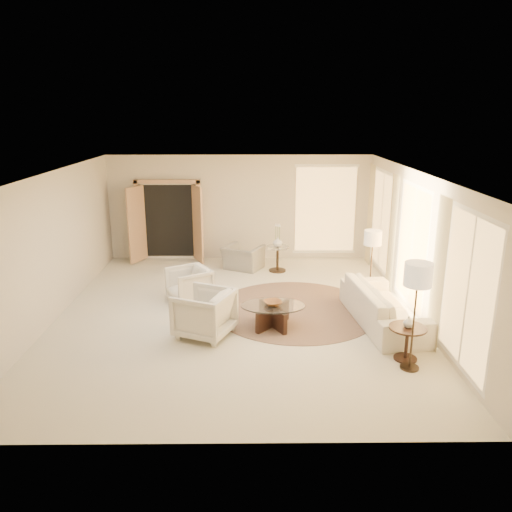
{
  "coord_description": "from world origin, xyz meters",
  "views": [
    {
      "loc": [
        0.3,
        -9.2,
        3.9
      ],
      "look_at": [
        0.4,
        0.4,
        1.1
      ],
      "focal_mm": 35.0,
      "sensor_mm": 36.0,
      "label": 1
    }
  ],
  "objects_px": {
    "accent_chair": "(243,254)",
    "side_table": "(278,256)",
    "armchair_left": "(189,283)",
    "bowl": "(273,303)",
    "side_vase": "(278,242)",
    "floor_lamp_near": "(373,241)",
    "armchair_right": "(204,311)",
    "end_table": "(407,337)",
    "sofa": "(384,305)",
    "floor_lamp_far": "(418,280)",
    "end_vase": "(409,322)",
    "coffee_table": "(273,313)"
  },
  "relations": [
    {
      "from": "accent_chair",
      "to": "side_table",
      "type": "distance_m",
      "value": 0.9
    },
    {
      "from": "armchair_left",
      "to": "floor_lamp_far",
      "type": "distance_m",
      "value": 4.9
    },
    {
      "from": "coffee_table",
      "to": "floor_lamp_near",
      "type": "xyz_separation_m",
      "value": [
        2.15,
        1.46,
        1.01
      ]
    },
    {
      "from": "armchair_right",
      "to": "bowl",
      "type": "height_order",
      "value": "armchair_right"
    },
    {
      "from": "accent_chair",
      "to": "floor_lamp_near",
      "type": "xyz_separation_m",
      "value": [
        2.76,
        -2.14,
        0.88
      ]
    },
    {
      "from": "end_table",
      "to": "floor_lamp_near",
      "type": "relative_size",
      "value": 0.4
    },
    {
      "from": "armchair_right",
      "to": "floor_lamp_near",
      "type": "distance_m",
      "value": 3.93
    },
    {
      "from": "end_table",
      "to": "floor_lamp_near",
      "type": "height_order",
      "value": "floor_lamp_near"
    },
    {
      "from": "armchair_right",
      "to": "side_table",
      "type": "distance_m",
      "value": 4.03
    },
    {
      "from": "armchair_left",
      "to": "floor_lamp_far",
      "type": "height_order",
      "value": "floor_lamp_far"
    },
    {
      "from": "sofa",
      "to": "end_vase",
      "type": "height_order",
      "value": "end_vase"
    },
    {
      "from": "floor_lamp_near",
      "to": "bowl",
      "type": "height_order",
      "value": "floor_lamp_near"
    },
    {
      "from": "floor_lamp_near",
      "to": "armchair_right",
      "type": "bearing_deg",
      "value": -151.98
    },
    {
      "from": "end_table",
      "to": "bowl",
      "type": "xyz_separation_m",
      "value": [
        -2.11,
        1.3,
        0.09
      ]
    },
    {
      "from": "armchair_left",
      "to": "end_table",
      "type": "xyz_separation_m",
      "value": [
        3.82,
        -2.6,
        -0.02
      ]
    },
    {
      "from": "sofa",
      "to": "end_table",
      "type": "height_order",
      "value": "sofa"
    },
    {
      "from": "armchair_right",
      "to": "floor_lamp_far",
      "type": "relative_size",
      "value": 0.54
    },
    {
      "from": "floor_lamp_far",
      "to": "bowl",
      "type": "distance_m",
      "value": 2.81
    },
    {
      "from": "sofa",
      "to": "floor_lamp_far",
      "type": "bearing_deg",
      "value": 173.11
    },
    {
      "from": "armchair_left",
      "to": "floor_lamp_far",
      "type": "xyz_separation_m",
      "value": [
        3.8,
        -2.9,
        1.07
      ]
    },
    {
      "from": "sofa",
      "to": "armchair_left",
      "type": "xyz_separation_m",
      "value": [
        -3.81,
        1.16,
        0.04
      ]
    },
    {
      "from": "floor_lamp_far",
      "to": "bowl",
      "type": "bearing_deg",
      "value": 142.55
    },
    {
      "from": "side_table",
      "to": "bowl",
      "type": "bearing_deg",
      "value": -94.43
    },
    {
      "from": "coffee_table",
      "to": "floor_lamp_far",
      "type": "bearing_deg",
      "value": -37.45
    },
    {
      "from": "bowl",
      "to": "side_vase",
      "type": "distance_m",
      "value": 3.41
    },
    {
      "from": "end_table",
      "to": "floor_lamp_far",
      "type": "bearing_deg",
      "value": -94.73
    },
    {
      "from": "bowl",
      "to": "coffee_table",
      "type": "bearing_deg",
      "value": 0.0
    },
    {
      "from": "armchair_right",
      "to": "end_table",
      "type": "bearing_deg",
      "value": 97.83
    },
    {
      "from": "side_table",
      "to": "floor_lamp_near",
      "type": "distance_m",
      "value": 2.84
    },
    {
      "from": "coffee_table",
      "to": "end_vase",
      "type": "distance_m",
      "value": 2.51
    },
    {
      "from": "accent_chair",
      "to": "end_table",
      "type": "xyz_separation_m",
      "value": [
        2.72,
        -4.89,
        -0.01
      ]
    },
    {
      "from": "armchair_right",
      "to": "side_table",
      "type": "bearing_deg",
      "value": -178.34
    },
    {
      "from": "armchair_left",
      "to": "bowl",
      "type": "relative_size",
      "value": 2.51
    },
    {
      "from": "armchair_left",
      "to": "accent_chair",
      "type": "distance_m",
      "value": 2.54
    },
    {
      "from": "armchair_right",
      "to": "floor_lamp_far",
      "type": "distance_m",
      "value": 3.7
    },
    {
      "from": "armchair_left",
      "to": "end_vase",
      "type": "xyz_separation_m",
      "value": [
        3.82,
        -2.6,
        0.25
      ]
    },
    {
      "from": "floor_lamp_near",
      "to": "side_vase",
      "type": "xyz_separation_m",
      "value": [
        -1.89,
        1.93,
        -0.52
      ]
    },
    {
      "from": "end_table",
      "to": "bowl",
      "type": "relative_size",
      "value": 1.85
    },
    {
      "from": "armchair_right",
      "to": "side_vase",
      "type": "height_order",
      "value": "armchair_right"
    },
    {
      "from": "sofa",
      "to": "side_vase",
      "type": "xyz_separation_m",
      "value": [
        -1.84,
        3.24,
        0.4
      ]
    },
    {
      "from": "accent_chair",
      "to": "end_vase",
      "type": "distance_m",
      "value": 5.61
    },
    {
      "from": "armchair_left",
      "to": "armchair_right",
      "type": "bearing_deg",
      "value": -14.45
    },
    {
      "from": "armchair_right",
      "to": "accent_chair",
      "type": "relative_size",
      "value": 1.01
    },
    {
      "from": "armchair_right",
      "to": "end_vase",
      "type": "relative_size",
      "value": 5.16
    },
    {
      "from": "armchair_left",
      "to": "side_vase",
      "type": "height_order",
      "value": "side_vase"
    },
    {
      "from": "accent_chair",
      "to": "end_vase",
      "type": "height_order",
      "value": "accent_chair"
    },
    {
      "from": "sofa",
      "to": "bowl",
      "type": "xyz_separation_m",
      "value": [
        -2.1,
        -0.14,
        0.11
      ]
    },
    {
      "from": "side_table",
      "to": "side_vase",
      "type": "height_order",
      "value": "side_vase"
    },
    {
      "from": "armchair_right",
      "to": "accent_chair",
      "type": "height_order",
      "value": "armchair_right"
    },
    {
      "from": "coffee_table",
      "to": "bowl",
      "type": "xyz_separation_m",
      "value": [
        0.0,
        0.0,
        0.2
      ]
    }
  ]
}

